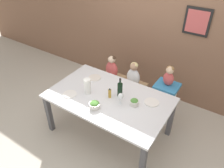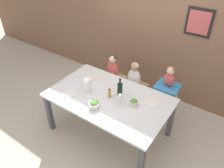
{
  "view_description": "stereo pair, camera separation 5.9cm",
  "coord_description": "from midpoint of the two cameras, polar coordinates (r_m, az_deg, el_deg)",
  "views": [
    {
      "loc": [
        1.39,
        -2.04,
        2.72
      ],
      "look_at": [
        0.0,
        0.08,
        0.91
      ],
      "focal_mm": 35.0,
      "sensor_mm": 36.0,
      "label": 1
    },
    {
      "loc": [
        1.44,
        -2.01,
        2.72
      ],
      "look_at": [
        0.0,
        0.08,
        0.91
      ],
      "focal_mm": 35.0,
      "sensor_mm": 36.0,
      "label": 2
    }
  ],
  "objects": [
    {
      "name": "wine_bottle",
      "position": [
        3.12,
        2.61,
        -1.44
      ],
      "size": [
        0.07,
        0.07,
        0.3
      ],
      "color": "black",
      "rests_on": "dining_table"
    },
    {
      "name": "person_child_center",
      "position": [
        3.73,
        6.3,
        2.45
      ],
      "size": [
        0.24,
        0.14,
        0.45
      ],
      "color": "silver",
      "rests_on": "chair_far_center"
    },
    {
      "name": "paper_towel_roll",
      "position": [
        3.19,
        -5.85,
        -0.5
      ],
      "size": [
        0.1,
        0.1,
        0.24
      ],
      "color": "white",
      "rests_on": "dining_table"
    },
    {
      "name": "chair_far_center",
      "position": [
        3.9,
        6.02,
        -1.21
      ],
      "size": [
        0.43,
        0.39,
        0.47
      ],
      "color": "silver",
      "rests_on": "ground_plane"
    },
    {
      "name": "wall_back",
      "position": [
        3.98,
        12.06,
        14.73
      ],
      "size": [
        10.0,
        0.09,
        2.7
      ],
      "color": "brown",
      "rests_on": "ground_plane"
    },
    {
      "name": "chair_far_left",
      "position": [
        4.08,
        0.63,
        0.9
      ],
      "size": [
        0.43,
        0.39,
        0.47
      ],
      "color": "silver",
      "rests_on": "ground_plane"
    },
    {
      "name": "dining_table",
      "position": [
        3.22,
        -0.29,
        -4.44
      ],
      "size": [
        1.76,
        1.07,
        0.73
      ],
      "color": "silver",
      "rests_on": "ground_plane"
    },
    {
      "name": "salad_bowl_large",
      "position": [
        2.97,
        -4.13,
        -5.36
      ],
      "size": [
        0.15,
        0.15,
        0.1
      ],
      "color": "silver",
      "rests_on": "dining_table"
    },
    {
      "name": "wine_glass_near",
      "position": [
        2.97,
        2.74,
        -3.32
      ],
      "size": [
        0.08,
        0.08,
        0.18
      ],
      "color": "white",
      "rests_on": "dining_table"
    },
    {
      "name": "chair_right_highchair",
      "position": [
        3.62,
        14.5,
        -2.38
      ],
      "size": [
        0.37,
        0.33,
        0.71
      ],
      "color": "silver",
      "rests_on": "ground_plane"
    },
    {
      "name": "ground_plane",
      "position": [
        3.67,
        -0.26,
        -12.2
      ],
      "size": [
        14.0,
        14.0,
        0.0
      ],
      "primitive_type": "plane",
      "color": "#BCB2A3"
    },
    {
      "name": "dinner_plate_back_left",
      "position": [
        3.57,
        -3.88,
        1.72
      ],
      "size": [
        0.2,
        0.2,
        0.01
      ],
      "color": "silver",
      "rests_on": "dining_table"
    },
    {
      "name": "salad_bowl_small",
      "position": [
        3.01,
        6.29,
        -4.82
      ],
      "size": [
        0.12,
        0.12,
        0.1
      ],
      "color": "silver",
      "rests_on": "dining_table"
    },
    {
      "name": "person_baby_right",
      "position": [
        3.43,
        15.34,
        2.12
      ],
      "size": [
        0.17,
        0.13,
        0.34
      ],
      "color": "#C64C4C",
      "rests_on": "chair_right_highchair"
    },
    {
      "name": "condiment_bottle_hot_sauce",
      "position": [
        3.12,
        -0.04,
        -2.3
      ],
      "size": [
        0.04,
        0.04,
        0.16
      ],
      "color": "#BC8E33",
      "rests_on": "dining_table"
    },
    {
      "name": "person_child_left",
      "position": [
        3.92,
        0.66,
        4.46
      ],
      "size": [
        0.24,
        0.14,
        0.45
      ],
      "color": "#C64C4C",
      "rests_on": "chair_far_left"
    },
    {
      "name": "dinner_plate_front_left",
      "position": [
        3.27,
        -10.46,
        -2.48
      ],
      "size": [
        0.2,
        0.2,
        0.01
      ],
      "color": "silver",
      "rests_on": "dining_table"
    },
    {
      "name": "dinner_plate_back_right",
      "position": [
        3.11,
        10.81,
        -4.87
      ],
      "size": [
        0.2,
        0.2,
        0.01
      ],
      "color": "silver",
      "rests_on": "dining_table"
    }
  ]
}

